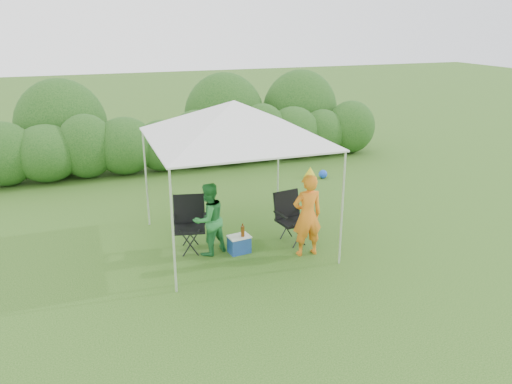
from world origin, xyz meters
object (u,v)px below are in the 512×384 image
object	(u,v)px
chair_left	(189,220)
chair_right	(290,214)
woman	(209,219)
canopy	(234,120)
cooler	(239,244)
man	(307,215)

from	to	relation	value
chair_left	chair_right	bearing A→B (deg)	3.30
chair_left	woman	xyz separation A→B (m)	(0.30, -0.34, 0.10)
woman	chair_left	bearing A→B (deg)	-71.85
canopy	cooler	distance (m)	2.34
canopy	man	distance (m)	2.21
canopy	cooler	world-z (taller)	canopy
chair_right	chair_left	bearing A→B (deg)	161.15
chair_left	cooler	distance (m)	1.06
woman	cooler	size ratio (longest dim) A/B	3.16
chair_right	man	world-z (taller)	man
chair_left	woman	bearing A→B (deg)	-35.95
chair_right	cooler	world-z (taller)	chair_right
canopy	woman	bearing A→B (deg)	-154.41
man	cooler	xyz separation A→B (m)	(-1.17, 0.49, -0.62)
chair_right	chair_left	xyz separation A→B (m)	(-1.97, 0.32, 0.02)
chair_left	woman	size ratio (longest dim) A/B	0.75
woman	cooler	bearing A→B (deg)	139.51
cooler	chair_left	bearing A→B (deg)	141.63
woman	canopy	bearing A→B (deg)	-177.86
chair_left	woman	world-z (taller)	woman
canopy	chair_right	bearing A→B (deg)	-14.87
chair_right	man	xyz separation A→B (m)	(0.04, -0.68, 0.22)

